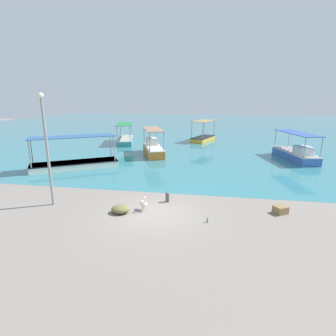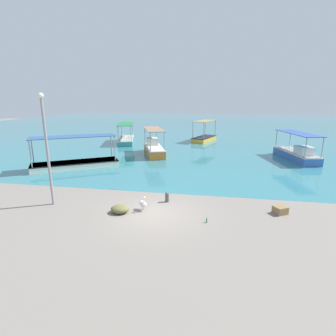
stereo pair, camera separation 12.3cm
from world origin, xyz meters
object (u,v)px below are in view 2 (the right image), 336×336
(fishing_boat_near_right, at_px, (76,162))
(lamp_post, at_px, (47,145))
(mooring_bollard, at_px, (167,197))
(fishing_boat_outer, at_px, (204,137))
(cargo_crate, at_px, (280,210))
(net_pile, at_px, (120,209))
(glass_bottle, at_px, (207,220))
(pelican, at_px, (143,203))
(fishing_boat_near_left, at_px, (126,139))
(fishing_boat_far_left, at_px, (154,148))
(fishing_boat_far_right, at_px, (297,153))

(fishing_boat_near_right, bearing_deg, lamp_post, -69.65)
(lamp_post, bearing_deg, mooring_bollard, 13.04)
(fishing_boat_outer, xyz_separation_m, lamp_post, (-7.23, -24.29, 2.81))
(fishing_boat_near_right, distance_m, cargo_crate, 16.23)
(net_pile, distance_m, glass_bottle, 4.42)
(fishing_boat_outer, height_order, pelican, fishing_boat_outer)
(pelican, relative_size, glass_bottle, 2.96)
(fishing_boat_near_left, bearing_deg, fishing_boat_far_left, -51.43)
(fishing_boat_far_left, bearing_deg, lamp_post, -99.48)
(lamp_post, xyz_separation_m, mooring_bollard, (6.13, 1.42, -3.01))
(mooring_bollard, bearing_deg, fishing_boat_far_left, 106.27)
(lamp_post, distance_m, mooring_bollard, 6.98)
(pelican, relative_size, mooring_bollard, 1.35)
(fishing_boat_far_right, bearing_deg, pelican, -128.95)
(fishing_boat_far_right, bearing_deg, mooring_bollard, -129.10)
(fishing_boat_near_left, xyz_separation_m, net_pile, (6.95, -21.36, -0.31))
(fishing_boat_far_left, distance_m, glass_bottle, 16.25)
(glass_bottle, bearing_deg, mooring_bollard, 135.94)
(fishing_boat_far_right, bearing_deg, fishing_boat_outer, 132.08)
(fishing_boat_far_left, distance_m, mooring_bollard, 13.39)
(fishing_boat_outer, height_order, glass_bottle, fishing_boat_outer)
(fishing_boat_outer, distance_m, cargo_crate, 23.90)
(fishing_boat_outer, height_order, net_pile, fishing_boat_outer)
(cargo_crate, height_order, glass_bottle, cargo_crate)
(fishing_boat_far_right, bearing_deg, net_pile, -130.50)
(pelican, height_order, mooring_bollard, pelican)
(fishing_boat_near_left, height_order, fishing_boat_far_left, fishing_boat_far_left)
(fishing_boat_near_right, bearing_deg, fishing_boat_far_left, 52.87)
(fishing_boat_near_right, height_order, lamp_post, lamp_post)
(fishing_boat_near_left, xyz_separation_m, fishing_boat_far_left, (5.31, -6.65, 0.15))
(fishing_boat_far_left, xyz_separation_m, net_pile, (1.64, -14.71, -0.46))
(pelican, bearing_deg, net_pile, -154.66)
(net_pile, bearing_deg, mooring_bollard, 41.33)
(lamp_post, bearing_deg, pelican, 0.84)
(fishing_boat_far_left, distance_m, pelican, 14.46)
(mooring_bollard, xyz_separation_m, net_pile, (-2.11, -1.86, -0.12))
(fishing_boat_far_left, distance_m, cargo_crate, 16.53)
(net_pile, bearing_deg, lamp_post, 173.83)
(glass_bottle, bearing_deg, fishing_boat_far_left, 111.86)
(cargo_crate, bearing_deg, fishing_boat_far_left, 125.87)
(fishing_boat_near_right, bearing_deg, fishing_boat_outer, 59.27)
(fishing_boat_near_right, height_order, mooring_bollard, fishing_boat_near_right)
(net_pile, bearing_deg, fishing_boat_far_left, 96.37)
(lamp_post, xyz_separation_m, net_pile, (4.02, -0.43, -3.13))
(lamp_post, bearing_deg, glass_bottle, -5.42)
(fishing_boat_far_left, bearing_deg, glass_bottle, -68.14)
(fishing_boat_far_right, distance_m, glass_bottle, 16.92)
(fishing_boat_far_right, height_order, fishing_boat_near_right, fishing_boat_near_right)
(fishing_boat_outer, height_order, fishing_boat_far_left, fishing_boat_outer)
(fishing_boat_far_right, xyz_separation_m, glass_bottle, (-8.01, -14.90, -0.52))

